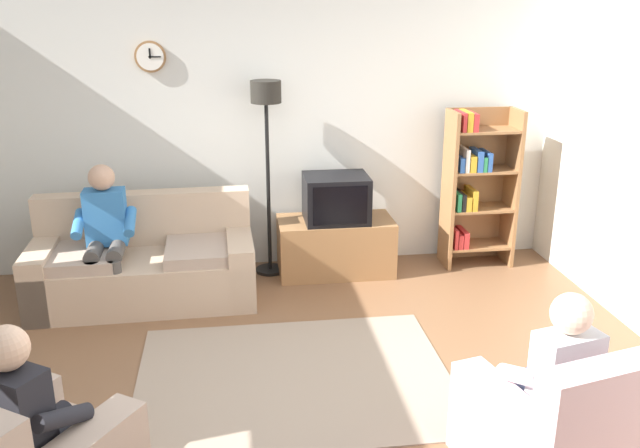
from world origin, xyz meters
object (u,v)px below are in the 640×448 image
tv (336,198)px  armchair_near_bookshelf (556,433)px  person_in_left_armchair (32,413)px  tv_stand (335,246)px  person_on_couch (105,230)px  couch (144,266)px  floor_lamp (267,125)px  person_in_right_armchair (552,374)px  bookshelf (475,184)px

tv → armchair_near_bookshelf: size_ratio=0.58×
armchair_near_bookshelf → person_in_left_armchair: person_in_left_armchair is taller
tv_stand → person_on_couch: size_ratio=0.89×
couch → armchair_near_bookshelf: same height
tv_stand → armchair_near_bookshelf: bearing=-76.6°
floor_lamp → tv: bearing=-11.1°
person_in_right_armchair → tv_stand: bearing=103.4°
tv_stand → bookshelf: size_ratio=0.71×
tv → person_in_right_armchair: size_ratio=0.54×
bookshelf → armchair_near_bookshelf: 3.29m
tv → person_in_left_armchair: size_ratio=0.54×
bookshelf → floor_lamp: bearing=179.3°
tv_stand → tv: size_ratio=1.83×
person_in_left_armchair → tv: bearing=56.3°
tv_stand → armchair_near_bookshelf: 3.20m
bookshelf → person_in_left_armchair: size_ratio=1.38×
armchair_near_bookshelf → tv: bearing=103.5°
tv → person_in_left_armchair: person_in_left_armchair is taller
person_in_right_armchair → couch: bearing=133.3°
armchair_near_bookshelf → floor_lamp: bearing=113.1°
person_on_couch → bookshelf: bearing=9.4°
floor_lamp → person_in_left_armchair: bearing=-113.6°
person_in_left_armchair → person_on_couch: bearing=91.1°
bookshelf → floor_lamp: (-2.02, 0.03, 0.63)m
armchair_near_bookshelf → person_in_left_armchair: (-2.74, 0.09, 0.32)m
floor_lamp → person_on_couch: size_ratio=1.49×
tv_stand → floor_lamp: floor_lamp is taller
person_in_left_armchair → tv_stand: bearing=56.6°
tv → person_on_couch: (-2.05, -0.47, -0.06)m
bookshelf → armchair_near_bookshelf: (-0.65, -3.18, -0.53)m
couch → floor_lamp: size_ratio=1.04×
tv → floor_lamp: size_ratio=0.32×
tv_stand → person_in_right_armchair: person_in_right_armchair is taller
person_on_couch → person_in_left_armchair: person_on_couch is taller
armchair_near_bookshelf → person_on_couch: bearing=136.8°
tv_stand → person_in_left_armchair: size_ratio=0.98×
person_on_couch → armchair_near_bookshelf: bearing=-43.2°
tv → person_on_couch: person_on_couch is taller
armchair_near_bookshelf → person_on_couch: size_ratio=0.84×
couch → tv: bearing=11.5°
person_in_right_armchair → tv: bearing=103.5°
tv → bookshelf: bearing=4.0°
armchair_near_bookshelf → person_in_right_armchair: person_in_right_armchair is taller
armchair_near_bookshelf → person_on_couch: 3.84m
bookshelf → couch: bearing=-171.8°
armchair_near_bookshelf → tv_stand: bearing=103.4°
tv_stand → tv: tv is taller
floor_lamp → armchair_near_bookshelf: size_ratio=1.78×
person_on_couch → person_in_left_armchair: (0.05, -2.53, -0.09)m
floor_lamp → person_in_right_armchair: (1.35, -3.12, -0.85)m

